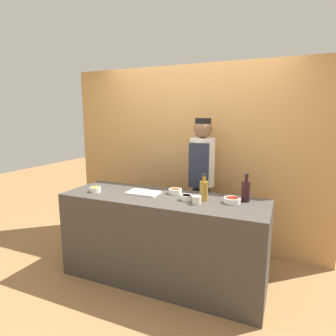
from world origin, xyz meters
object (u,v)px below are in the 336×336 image
Objects in this scene: sauce_bowl_red at (232,200)px; bottle_wine at (246,191)px; sauce_bowl_yellow at (186,197)px; cup_cream at (197,200)px; sauce_bowl_orange at (95,189)px; cutting_board at (143,193)px; bottle_vinegar at (204,190)px; sauce_bowl_brown at (175,191)px; chef_center at (202,182)px.

bottle_wine is at bearing 42.57° from sauce_bowl_red.
cup_cream is (0.13, -0.07, 0.01)m from sauce_bowl_yellow.
cutting_board is (0.52, 0.15, -0.02)m from sauce_bowl_orange.
bottle_vinegar is 0.95× the size of bottle_wine.
sauce_bowl_red is 0.35m from cup_cream.
bottle_wine reaches higher than sauce_bowl_brown.
cup_cream is at bearing 1.74° from sauce_bowl_orange.
sauce_bowl_yellow is 0.67m from chef_center.
chef_center reaches higher than sauce_bowl_brown.
sauce_bowl_orange reaches higher than sauce_bowl_brown.
cutting_board is at bearing -171.97° from bottle_wine.
sauce_bowl_brown is 0.08× the size of chef_center.
bottle_wine is 0.50m from cup_cream.
sauce_bowl_yellow is 0.06× the size of chef_center.
bottle_wine is (1.06, 0.15, 0.10)m from cutting_board.
sauce_bowl_red is (1.46, 0.20, -0.00)m from sauce_bowl_orange.
sauce_bowl_yellow reaches higher than cutting_board.
sauce_bowl_yellow is at bearing -160.51° from bottle_wine.
chef_center reaches higher than cutting_board.
sauce_bowl_orange is 0.41× the size of bottle_wine.
chef_center is (0.47, 0.63, 0.03)m from cutting_board.
bottle_vinegar is 0.15m from cup_cream.
bottle_vinegar is at bearing -173.19° from sauce_bowl_red.
bottle_vinegar reaches higher than cup_cream.
cutting_board is at bearing 169.80° from cup_cream.
chef_center is at bearing 93.59° from sauce_bowl_yellow.
sauce_bowl_red is 0.60× the size of bottle_vinegar.
cup_cream is 0.76m from chef_center.
chef_center is at bearing 72.65° from sauce_bowl_brown.
bottle_vinegar reaches higher than sauce_bowl_brown.
sauce_bowl_orange reaches higher than cutting_board.
sauce_bowl_yellow is at bearing 5.85° from sauce_bowl_orange.
sauce_bowl_red reaches higher than cutting_board.
sauce_bowl_brown is at bearing 19.14° from sauce_bowl_orange.
sauce_bowl_yellow reaches higher than sauce_bowl_brown.
sauce_bowl_brown is 0.74m from bottle_wine.
chef_center is (0.15, 0.49, 0.01)m from sauce_bowl_brown.
sauce_bowl_brown is 0.64m from sauce_bowl_red.
cutting_board is at bearing -177.16° from sauce_bowl_red.
chef_center reaches higher than sauce_bowl_orange.
sauce_bowl_red is at bearing 6.81° from bottle_vinegar.
sauce_bowl_brown is 1.63× the size of cup_cream.
bottle_wine is (0.55, 0.19, 0.08)m from sauce_bowl_yellow.
bottle_wine is at bearing 19.26° from bottle_vinegar.
sauce_bowl_red is (0.44, 0.09, -0.00)m from sauce_bowl_yellow.
sauce_bowl_orange is 1.16m from cup_cream.
sauce_bowl_orange is at bearing -172.15° from bottle_vinegar.
bottle_vinegar is 0.15× the size of chef_center.
bottle_vinegar is 0.65m from chef_center.
bottle_wine is at bearing 0.69° from sauce_bowl_brown.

